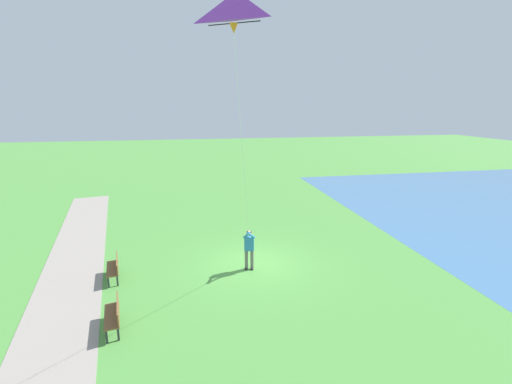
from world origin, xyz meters
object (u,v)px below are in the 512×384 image
object	(u,v)px
person_kite_flyer	(249,246)
park_bench_near_walkway	(114,267)
flying_kite	(236,16)
park_bench_far_walkway	(114,313)

from	to	relation	value
person_kite_flyer	park_bench_near_walkway	distance (m)	5.47
person_kite_flyer	flying_kite	bearing A→B (deg)	77.22
park_bench_far_walkway	flying_kite	bearing A→B (deg)	156.36
person_kite_flyer	park_bench_near_walkway	size ratio (longest dim) A/B	1.18
person_kite_flyer	flying_kite	world-z (taller)	flying_kite
park_bench_far_walkway	park_bench_near_walkway	bearing A→B (deg)	-79.61
park_bench_near_walkway	park_bench_far_walkway	world-z (taller)	same
flying_kite	person_kite_flyer	bearing A→B (deg)	-102.78
person_kite_flyer	park_bench_far_walkway	xyz separation A→B (m)	(4.81, 3.25, -0.54)
person_kite_flyer	park_bench_far_walkway	bearing A→B (deg)	34.01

